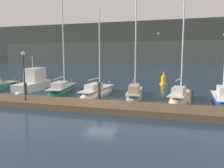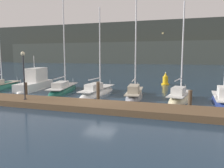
% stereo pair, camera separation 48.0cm
% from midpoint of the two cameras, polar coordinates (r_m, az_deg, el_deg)
% --- Properties ---
extents(ground_plane, '(400.00, 400.00, 0.00)m').
position_cam_midpoint_polar(ground_plane, '(18.42, -2.40, -4.96)').
color(ground_plane, '#1E3347').
extents(dock, '(35.24, 2.80, 0.45)m').
position_cam_midpoint_polar(dock, '(16.49, -4.89, -5.64)').
color(dock, brown).
rests_on(dock, ground).
extents(mooring_pile_1, '(0.28, 0.28, 1.52)m').
position_cam_midpoint_polar(mooring_pile_1, '(21.39, -20.97, -1.66)').
color(mooring_pile_1, '#4C3D2D').
rests_on(mooring_pile_1, ground).
extents(mooring_pile_2, '(0.28, 0.28, 1.85)m').
position_cam_midpoint_polar(mooring_pile_2, '(17.85, -2.88, -2.34)').
color(mooring_pile_2, '#4C3D2D').
rests_on(mooring_pile_2, ground).
extents(mooring_pile_3, '(0.28, 0.28, 1.49)m').
position_cam_midpoint_polar(mooring_pile_3, '(16.81, 20.45, -4.02)').
color(mooring_pile_3, '#4C3D2D').
rests_on(mooring_pile_3, ground).
extents(motorboat_berth_2, '(2.86, 6.67, 4.43)m').
position_cam_midpoint_polar(motorboat_berth_2, '(27.37, -18.98, -0.19)').
color(motorboat_berth_2, white).
rests_on(motorboat_berth_2, ground).
extents(sailboat_berth_3, '(3.26, 7.93, 12.35)m').
position_cam_midpoint_polar(sailboat_berth_3, '(24.83, -12.03, -1.62)').
color(sailboat_berth_3, '#195647').
rests_on(sailboat_berth_3, ground).
extents(sailboat_berth_4, '(2.12, 7.44, 9.51)m').
position_cam_midpoint_polar(sailboat_berth_4, '(22.55, -3.18, -2.39)').
color(sailboat_berth_4, white).
rests_on(sailboat_berth_4, ground).
extents(sailboat_berth_5, '(2.20, 6.76, 10.39)m').
position_cam_midpoint_polar(sailboat_berth_5, '(21.02, 6.54, -3.08)').
color(sailboat_berth_5, gray).
rests_on(sailboat_berth_5, ground).
extents(sailboat_berth_6, '(2.53, 5.64, 9.22)m').
position_cam_midpoint_polar(sailboat_berth_6, '(20.05, 17.88, -3.90)').
color(sailboat_berth_6, beige).
rests_on(sailboat_berth_6, ground).
extents(sailboat_berth_7, '(2.29, 6.72, 8.89)m').
position_cam_midpoint_polar(sailboat_berth_7, '(20.96, 27.83, -3.90)').
color(sailboat_berth_7, navy).
rests_on(sailboat_berth_7, ground).
extents(channel_buoy, '(1.08, 1.08, 1.77)m').
position_cam_midpoint_polar(channel_buoy, '(30.88, 14.20, 1.00)').
color(channel_buoy, gold).
rests_on(channel_buoy, ground).
extents(dock_lamppost, '(0.32, 0.32, 3.81)m').
position_cam_midpoint_polar(dock_lamppost, '(18.57, -21.43, 4.04)').
color(dock_lamppost, '#2D2D33').
rests_on(dock_lamppost, dock).
extents(hillside_backdrop, '(240.00, 23.00, 21.95)m').
position_cam_midpoint_polar(hillside_backdrop, '(121.09, 13.59, 10.03)').
color(hillside_backdrop, '#333833').
rests_on(hillside_backdrop, ground).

